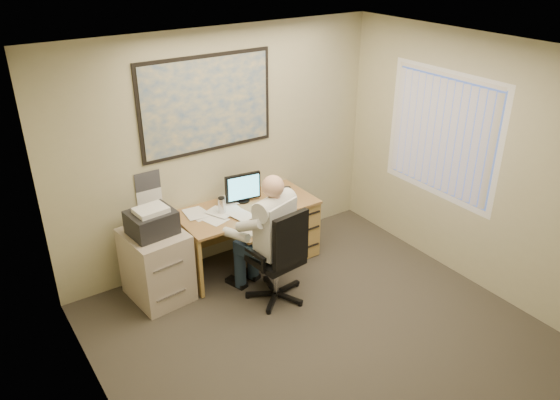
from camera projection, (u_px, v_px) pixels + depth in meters
room_shell at (352, 230)px, 4.51m from camera, size 4.00×4.50×2.70m
desk at (271, 222)px, 6.54m from camera, size 1.60×0.97×1.09m
world_map at (207, 104)px, 5.84m from camera, size 1.56×0.03×1.06m
wall_calendar at (149, 190)px, 5.84m from camera, size 0.28×0.01×0.42m
window_blinds at (442, 135)px, 6.00m from camera, size 0.06×1.40×1.30m
filing_cabinet at (156, 259)px, 5.75m from camera, size 0.63×0.73×1.08m
office_chair at (278, 274)px, 5.75m from camera, size 0.72×0.72×1.10m
person at (274, 239)px, 5.64m from camera, size 0.83×1.00×1.42m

